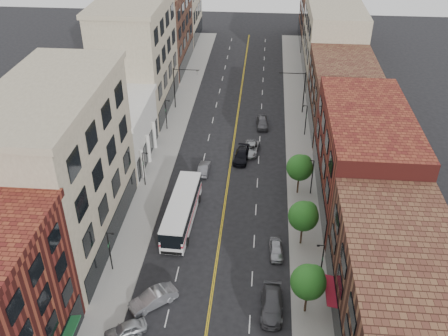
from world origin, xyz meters
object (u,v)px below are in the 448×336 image
(car_lane_a, at_px, (242,156))
(car_lane_b, at_px, (251,149))
(car_lane_behind, at_px, (204,168))
(car_parked_mid, at_px, (272,305))
(car_angle_a, at_px, (126,330))
(city_bus, at_px, (182,209))
(car_lane_c, at_px, (262,122))
(car_angle_b, at_px, (153,299))
(car_parked_far, at_px, (276,250))

(car_lane_a, distance_m, car_lane_b, 2.57)
(car_lane_a, bearing_deg, car_lane_behind, -137.22)
(car_parked_mid, relative_size, car_lane_behind, 1.31)
(car_lane_a, bearing_deg, car_lane_b, 66.54)
(car_angle_a, relative_size, car_parked_mid, 0.76)
(city_bus, xyz_separation_m, car_lane_c, (9.11, 25.51, -1.11))
(car_angle_b, distance_m, car_parked_far, 14.74)
(city_bus, height_order, car_lane_b, city_bus)
(car_angle_b, distance_m, car_lane_c, 39.97)
(car_angle_a, distance_m, car_angle_b, 4.25)
(car_angle_b, bearing_deg, car_lane_b, 125.00)
(car_lane_b, xyz_separation_m, car_lane_c, (1.51, 8.38, 0.09))
(car_angle_a, relative_size, car_angle_b, 0.82)
(car_angle_a, xyz_separation_m, car_parked_far, (13.91, 12.26, -0.04))
(city_bus, height_order, car_parked_far, city_bus)
(car_lane_a, xyz_separation_m, car_lane_c, (2.78, 10.62, 0.05))
(car_lane_b, bearing_deg, car_lane_a, -113.70)
(car_angle_a, height_order, car_lane_c, car_lane_c)
(car_parked_far, xyz_separation_m, car_lane_c, (-2.24, 30.32, 0.11))
(car_angle_a, height_order, car_parked_far, car_angle_a)
(car_angle_b, height_order, car_lane_behind, car_angle_b)
(city_bus, bearing_deg, car_lane_b, 68.21)
(car_lane_c, bearing_deg, car_angle_b, -108.13)
(car_lane_c, bearing_deg, car_parked_mid, -91.15)
(car_angle_a, bearing_deg, car_parked_far, 101.79)
(car_parked_mid, distance_m, car_lane_a, 28.30)
(car_lane_b, bearing_deg, car_lane_c, 85.63)
(car_lane_a, bearing_deg, car_parked_mid, -74.61)
(city_bus, xyz_separation_m, car_angle_b, (-0.76, -13.22, -1.07))
(car_parked_mid, height_order, car_lane_a, car_parked_mid)
(car_lane_b, distance_m, car_lane_c, 8.52)
(car_angle_b, height_order, car_parked_far, car_angle_b)
(car_lane_behind, bearing_deg, car_lane_c, -117.24)
(car_parked_mid, height_order, car_lane_b, car_parked_mid)
(car_lane_a, relative_size, car_lane_c, 1.10)
(car_parked_far, bearing_deg, car_lane_behind, 118.85)
(car_lane_c, bearing_deg, city_bus, -113.48)
(car_angle_a, height_order, car_lane_behind, car_angle_a)
(car_angle_b, bearing_deg, car_angle_a, -64.64)
(car_lane_behind, distance_m, car_lane_b, 8.71)
(car_angle_b, height_order, car_parked_mid, car_angle_b)
(car_parked_mid, distance_m, car_lane_behind, 26.01)
(car_parked_mid, xyz_separation_m, car_lane_b, (-3.31, 30.16, -0.10))
(car_angle_a, bearing_deg, city_bus, 141.86)
(city_bus, relative_size, car_lane_behind, 3.14)
(car_parked_far, xyz_separation_m, car_lane_a, (-5.01, 19.70, 0.07))
(car_lane_a, height_order, car_lane_b, car_lane_a)
(car_parked_far, relative_size, car_lane_behind, 0.94)
(car_parked_mid, height_order, car_parked_far, car_parked_mid)
(car_parked_mid, bearing_deg, car_lane_b, 96.64)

